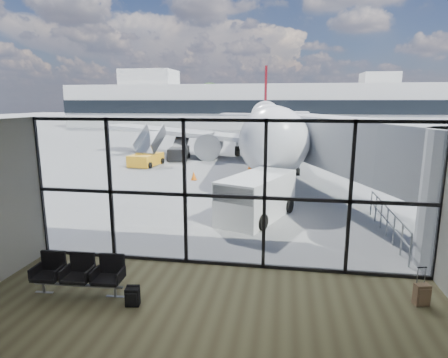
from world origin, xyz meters
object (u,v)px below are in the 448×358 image
(suitcase, at_px, (422,294))
(mobile_stairs, at_px, (146,158))
(backpack, at_px, (132,297))
(airliner, at_px, (267,124))
(service_van, at_px, (256,197))
(seating_row, at_px, (80,272))
(belt_loader, at_px, (179,152))

(suitcase, relative_size, mobile_stairs, 0.26)
(backpack, relative_size, mobile_stairs, 0.13)
(airliner, xyz_separation_m, service_van, (0.51, -19.77, -1.92))
(seating_row, distance_m, service_van, 8.28)
(backpack, bearing_deg, service_van, 64.10)
(suitcase, distance_m, mobile_stairs, 23.51)
(airliner, bearing_deg, backpack, -97.98)
(belt_loader, bearing_deg, suitcase, -67.24)
(suitcase, xyz_separation_m, airliner, (-5.14, 26.23, 2.58))
(backpack, height_order, service_van, service_van)
(seating_row, distance_m, suitcase, 8.70)
(backpack, bearing_deg, mobile_stairs, 101.55)
(suitcase, xyz_separation_m, mobile_stairs, (-14.23, 18.71, 0.31))
(service_van, bearing_deg, seating_row, -97.21)
(suitcase, relative_size, belt_loader, 0.23)
(suitcase, distance_m, service_van, 7.97)
(service_van, relative_size, mobile_stairs, 1.24)
(seating_row, xyz_separation_m, suitcase, (8.66, 0.76, -0.29))
(suitcase, bearing_deg, belt_loader, 105.23)
(airliner, bearing_deg, seating_row, -101.41)
(airliner, distance_m, belt_loader, 8.77)
(airliner, height_order, mobile_stairs, airliner)
(suitcase, bearing_deg, backpack, 175.14)
(seating_row, relative_size, airliner, 0.07)
(seating_row, relative_size, suitcase, 2.47)
(seating_row, bearing_deg, airliner, 79.61)
(belt_loader, xyz_separation_m, mobile_stairs, (-1.71, -3.34, -0.02))
(seating_row, xyz_separation_m, belt_loader, (-3.86, 22.81, 0.05))
(seating_row, bearing_deg, mobile_stairs, 103.00)
(seating_row, xyz_separation_m, mobile_stairs, (-5.57, 19.47, 0.02))
(service_van, height_order, mobile_stairs, mobile_stairs)
(belt_loader, bearing_deg, mobile_stairs, -123.95)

